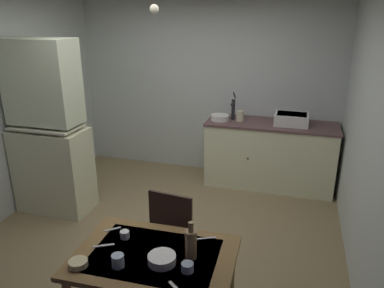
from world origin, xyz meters
TOP-DOWN VIEW (x-y plane):
  - ground_plane at (0.00, 0.00)m, footprint 4.97×4.97m
  - wall_back at (0.00, 2.04)m, footprint 3.96×0.10m
  - wall_right at (1.98, 0.00)m, footprint 0.10×4.07m
  - hutch_cabinet at (-1.47, 0.25)m, footprint 0.87×0.48m
  - counter_cabinet at (1.01, 1.67)m, footprint 1.77×0.64m
  - sink_basin at (1.26, 1.67)m, footprint 0.44×0.34m
  - hand_pump at (0.46, 1.71)m, footprint 0.05×0.27m
  - mixing_bowl_counter at (0.30, 1.62)m, footprint 0.26×0.26m
  - stoneware_crock at (0.58, 1.65)m, footprint 0.10×0.10m
  - dining_table at (0.46, -1.28)m, footprint 1.13×0.79m
  - chair_far_side at (0.42, -0.67)m, footprint 0.44×0.44m
  - serving_bowl_wide at (0.03, -1.52)m, footprint 0.12×0.12m
  - soup_bowl_small at (0.54, -1.34)m, footprint 0.19×0.19m
  - mug_dark at (0.18, -1.14)m, footprint 0.07×0.07m
  - teacup_cream at (0.28, -1.45)m, footprint 0.08×0.08m
  - mug_tall at (0.73, -1.37)m, footprint 0.08×0.08m
  - glass_bottle at (0.71, -1.23)m, footprint 0.08×0.08m
  - table_knife at (0.73, -1.00)m, footprint 0.20×0.11m
  - teaspoon_near_bowl at (0.04, -1.07)m, footprint 0.11×0.10m
  - teaspoon_by_cup at (0.08, -1.28)m, footprint 0.14×0.09m
  - serving_spoon at (0.71, -1.54)m, footprint 0.12×0.10m
  - pendant_bulb at (0.05, -0.09)m, footprint 0.08×0.08m

SIDE VIEW (x-z plane):
  - ground_plane at x=0.00m, z-range 0.00..0.00m
  - counter_cabinet at x=1.01m, z-range 0.00..0.92m
  - chair_far_side at x=0.42m, z-range 0.01..0.99m
  - dining_table at x=0.46m, z-range 0.28..1.04m
  - table_knife at x=0.73m, z-range 0.76..0.77m
  - teaspoon_near_bowl at x=0.04m, z-range 0.76..0.77m
  - teaspoon_by_cup at x=0.08m, z-range 0.76..0.77m
  - serving_spoon at x=0.71m, z-range 0.76..0.77m
  - serving_bowl_wide at x=0.03m, z-range 0.76..0.80m
  - mug_dark at x=0.18m, z-range 0.76..0.82m
  - soup_bowl_small at x=0.54m, z-range 0.76..0.82m
  - mug_tall at x=0.73m, z-range 0.76..0.82m
  - teacup_cream at x=0.28m, z-range 0.76..0.85m
  - glass_bottle at x=0.71m, z-range 0.74..1.01m
  - mixing_bowl_counter at x=0.30m, z-range 0.92..0.99m
  - hutch_cabinet at x=-1.47m, z-range -0.07..2.01m
  - stoneware_crock at x=0.58m, z-range 0.92..1.06m
  - sink_basin at x=1.26m, z-range 0.92..1.07m
  - hand_pump at x=0.46m, z-range 0.89..1.28m
  - wall_back at x=0.00m, z-range 0.00..2.69m
  - wall_right at x=1.98m, z-range 0.00..2.69m
  - pendant_bulb at x=0.05m, z-range 2.32..2.40m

